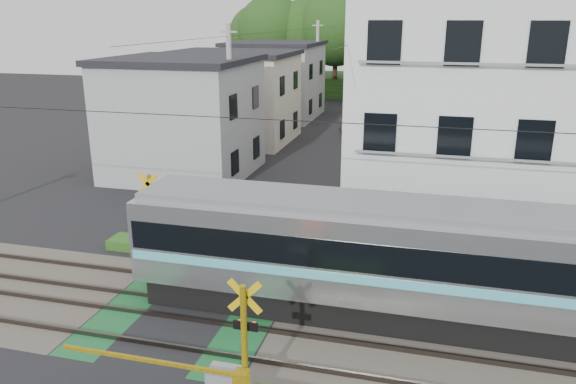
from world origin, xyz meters
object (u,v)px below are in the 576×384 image
(crossing_signal_far, at_px, (164,236))
(pedestrian, at_px, (343,126))
(crossing_signal_near, at_px, (227,379))
(apartment_block, at_px, (486,115))
(commuter_train, at_px, (426,262))

(crossing_signal_far, relative_size, pedestrian, 2.62)
(crossing_signal_near, bearing_deg, apartment_block, 65.78)
(commuter_train, bearing_deg, crossing_signal_near, -129.92)
(crossing_signal_near, distance_m, pedestrian, 29.26)
(commuter_train, relative_size, apartment_block, 1.64)
(crossing_signal_near, relative_size, apartment_block, 0.46)
(crossing_signal_far, bearing_deg, apartment_block, 27.78)
(commuter_train, xyz_separation_m, pedestrian, (-6.32, 24.32, -0.94))
(crossing_signal_near, height_order, apartment_block, apartment_block)
(apartment_block, bearing_deg, crossing_signal_near, -114.22)
(pedestrian, bearing_deg, crossing_signal_far, 87.68)
(crossing_signal_near, height_order, crossing_signal_far, same)
(pedestrian, bearing_deg, commuter_train, 109.83)
(commuter_train, distance_m, apartment_block, 8.95)
(apartment_block, distance_m, pedestrian, 18.38)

